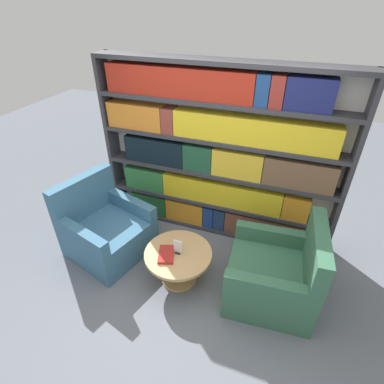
{
  "coord_description": "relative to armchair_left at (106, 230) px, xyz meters",
  "views": [
    {
      "loc": [
        0.87,
        -1.92,
        2.87
      ],
      "look_at": [
        -0.12,
        0.78,
        0.96
      ],
      "focal_mm": 28.0,
      "sensor_mm": 36.0,
      "label": 1
    }
  ],
  "objects": [
    {
      "name": "table_sign",
      "position": [
        1.08,
        -0.15,
        0.18
      ],
      "size": [
        0.1,
        0.06,
        0.18
      ],
      "color": "black",
      "rests_on": "coffee_table"
    },
    {
      "name": "ground_plane",
      "position": [
        1.19,
        -0.48,
        -0.32
      ],
      "size": [
        14.0,
        14.0,
        0.0
      ],
      "primitive_type": "plane",
      "color": "slate"
    },
    {
      "name": "bookshelf",
      "position": [
        1.18,
        0.93,
        0.81
      ],
      "size": [
        3.09,
        0.3,
        2.3
      ],
      "color": "silver",
      "rests_on": "ground_plane"
    },
    {
      "name": "coffee_table",
      "position": [
        1.08,
        -0.15,
        -0.01
      ],
      "size": [
        0.77,
        0.77,
        0.43
      ],
      "color": "tan",
      "rests_on": "ground_plane"
    },
    {
      "name": "stray_book",
      "position": [
        0.97,
        -0.24,
        0.12
      ],
      "size": [
        0.25,
        0.31,
        0.03
      ],
      "color": "maroon",
      "rests_on": "coffee_table"
    },
    {
      "name": "armchair_right",
      "position": [
        2.16,
        -0.01,
        0.0
      ],
      "size": [
        0.97,
        0.96,
        0.99
      ],
      "rotation": [
        0.0,
        0.0,
        -1.5
      ],
      "color": "#336047",
      "rests_on": "ground_plane"
    },
    {
      "name": "armchair_left",
      "position": [
        0.0,
        0.0,
        0.0
      ],
      "size": [
        1.12,
        1.11,
        0.99
      ],
      "rotation": [
        0.0,
        0.0,
        1.29
      ],
      "color": "#386684",
      "rests_on": "ground_plane"
    }
  ]
}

